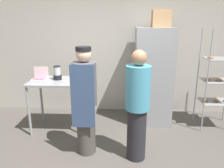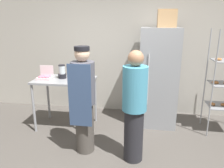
{
  "view_description": "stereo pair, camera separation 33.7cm",
  "coord_description": "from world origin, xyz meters",
  "views": [
    {
      "loc": [
        0.14,
        -2.51,
        1.94
      ],
      "look_at": [
        -0.03,
        0.73,
        1.01
      ],
      "focal_mm": 35.0,
      "sensor_mm": 36.0,
      "label": 1
    },
    {
      "loc": [
        0.47,
        -2.48,
        1.94
      ],
      "look_at": [
        -0.03,
        0.73,
        1.01
      ],
      "focal_mm": 35.0,
      "sensor_mm": 36.0,
      "label": 2
    }
  ],
  "objects": [
    {
      "name": "donut_box",
      "position": [
        -1.31,
        1.09,
        0.98
      ],
      "size": [
        0.26,
        0.2,
        0.25
      ],
      "color": "silver",
      "rests_on": "prep_counter"
    },
    {
      "name": "person_baker",
      "position": [
        -0.41,
        0.43,
        0.84
      ],
      "size": [
        0.34,
        0.36,
        1.62
      ],
      "color": "#47423D",
      "rests_on": "ground_plane"
    },
    {
      "name": "prep_counter",
      "position": [
        -0.98,
        1.18,
        0.82
      ],
      "size": [
        1.07,
        0.68,
        0.93
      ],
      "color": "gray",
      "rests_on": "ground_plane"
    },
    {
      "name": "cardboard_storage_box",
      "position": [
        0.8,
        1.61,
        1.99
      ],
      "size": [
        0.33,
        0.29,
        0.31
      ],
      "color": "tan",
      "rests_on": "refrigerator"
    },
    {
      "name": "blender_pitcher",
      "position": [
        -1.04,
        1.24,
        1.05
      ],
      "size": [
        0.15,
        0.15,
        0.25
      ],
      "color": "black",
      "rests_on": "prep_counter"
    },
    {
      "name": "back_wall",
      "position": [
        0.0,
        2.2,
        1.39
      ],
      "size": [
        6.4,
        0.12,
        2.77
      ],
      "primitive_type": "cube",
      "color": "#ADA89E",
      "rests_on": "ground_plane"
    },
    {
      "name": "refrigerator",
      "position": [
        0.71,
        1.65,
        0.92
      ],
      "size": [
        0.7,
        0.79,
        1.84
      ],
      "color": "gray",
      "rests_on": "ground_plane"
    },
    {
      "name": "person_customer",
      "position": [
        0.34,
        0.32,
        0.81
      ],
      "size": [
        0.34,
        0.34,
        1.59
      ],
      "color": "#232328",
      "rests_on": "ground_plane"
    }
  ]
}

